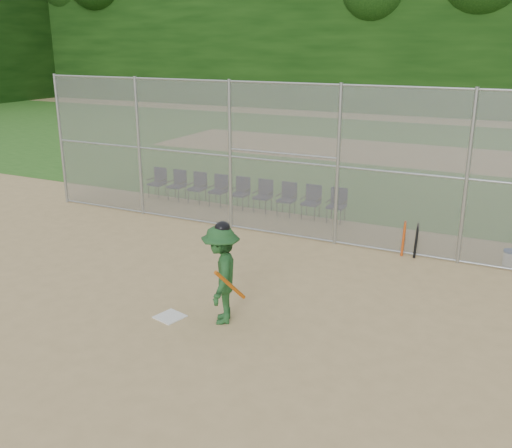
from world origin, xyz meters
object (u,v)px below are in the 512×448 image
at_px(home_plate, 170,317).
at_px(chair_0, 157,183).
at_px(water_cooler, 509,258).
at_px(batter_at_plate, 221,274).

relative_size(home_plate, chair_0, 0.49).
bearing_deg(water_cooler, batter_at_plate, -130.96).
bearing_deg(chair_0, batter_at_plate, -47.05).
distance_m(home_plate, batter_at_plate, 1.35).
bearing_deg(home_plate, chair_0, 127.07).
distance_m(water_cooler, chair_0, 10.93).
bearing_deg(chair_0, water_cooler, -7.66).
relative_size(home_plate, water_cooler, 1.24).
relative_size(water_cooler, chair_0, 0.40).
relative_size(home_plate, batter_at_plate, 0.25).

